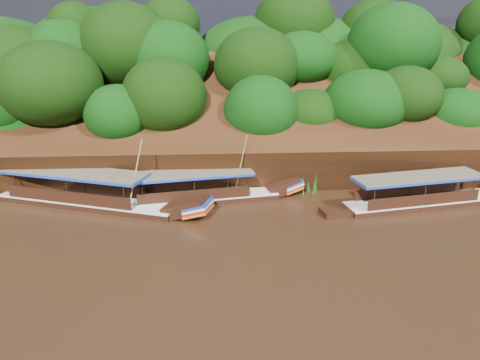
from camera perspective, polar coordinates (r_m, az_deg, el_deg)
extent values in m
plane|color=black|center=(28.44, -0.63, -8.41)|extent=(160.00, 160.00, 0.00)
cube|color=black|center=(42.36, -1.70, 5.82)|extent=(120.00, 16.12, 13.64)
cube|color=black|center=(52.90, -2.00, 4.55)|extent=(120.00, 24.00, 12.00)
ellipsoid|color=#183F0A|center=(41.65, -9.97, 5.32)|extent=(18.00, 8.00, 6.40)
ellipsoid|color=#183F0A|center=(48.43, -2.03, 14.28)|extent=(24.00, 11.00, 8.40)
cube|color=black|center=(37.47, 21.54, -2.89)|extent=(12.52, 4.37, 0.87)
cube|color=silver|center=(37.33, 21.61, -2.30)|extent=(12.54, 4.43, 0.10)
cube|color=brown|center=(36.29, 20.97, 0.40)|extent=(9.95, 4.19, 0.12)
cube|color=#1935A2|center=(36.33, 20.95, 0.22)|extent=(9.95, 4.19, 0.17)
cube|color=black|center=(35.81, -4.57, -2.56)|extent=(11.68, 4.06, 0.86)
cube|color=silver|center=(35.66, -4.59, -1.94)|extent=(11.69, 4.12, 0.10)
cube|color=black|center=(37.02, 5.33, -0.75)|extent=(2.96, 2.03, 1.62)
cube|color=#1935A2|center=(37.15, 6.39, -0.25)|extent=(1.68, 1.86, 0.59)
cube|color=#AE1B13|center=(37.26, 6.37, -0.72)|extent=(1.68, 1.86, 0.59)
cube|color=brown|center=(34.95, -5.83, 0.87)|extent=(9.28, 3.94, 0.11)
cube|color=#1935A2|center=(34.98, -5.83, 0.69)|extent=(9.28, 3.94, 0.17)
cylinder|color=tan|center=(34.84, 0.12, 1.99)|extent=(0.85, 1.67, 4.71)
cube|color=black|center=(36.62, -18.00, -2.97)|extent=(13.98, 6.91, 0.96)
cube|color=silver|center=(36.46, -18.07, -2.31)|extent=(14.00, 6.98, 0.11)
cube|color=black|center=(32.72, -6.57, -3.34)|extent=(3.69, 2.76, 1.88)
cube|color=#1935A2|center=(32.29, -5.15, -2.99)|extent=(2.23, 2.29, 0.70)
cube|color=#AE1B13|center=(32.43, -5.13, -3.58)|extent=(2.23, 2.29, 0.70)
cube|color=brown|center=(36.29, -19.55, 0.95)|extent=(11.23, 6.22, 0.13)
cube|color=#1935A2|center=(36.32, -19.53, 0.76)|extent=(11.23, 6.22, 0.19)
cylinder|color=tan|center=(33.31, -12.63, 0.83)|extent=(1.32, 0.26, 4.89)
cone|color=#215C17|center=(39.07, -20.95, -0.30)|extent=(1.50, 1.50, 2.12)
cone|color=#215C17|center=(37.32, -10.00, -0.72)|extent=(1.50, 1.50, 1.44)
cone|color=#215C17|center=(36.87, -1.48, -0.36)|extent=(1.50, 1.50, 1.83)
cone|color=#215C17|center=(37.49, 8.40, -0.15)|extent=(1.50, 1.50, 1.93)
cone|color=#215C17|center=(39.27, 17.79, -0.22)|extent=(1.50, 1.50, 1.62)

